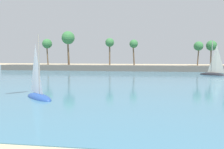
{
  "coord_description": "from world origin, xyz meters",
  "views": [
    {
      "loc": [
        1.63,
        -3.08,
        4.76
      ],
      "look_at": [
        -0.44,
        11.28,
        3.55
      ],
      "focal_mm": 36.02,
      "sensor_mm": 36.0,
      "label": 1
    }
  ],
  "objects": [
    {
      "name": "palm_headland",
      "position": [
        0.37,
        68.27,
        3.24
      ],
      "size": [
        90.99,
        6.0,
        12.8
      ],
      "color": "#605B54",
      "rests_on": "ground"
    },
    {
      "name": "sailboat_far_left",
      "position": [
        18.37,
        54.71,
        0.89
      ],
      "size": [
        6.28,
        5.23,
        9.21
      ],
      "color": "black",
      "rests_on": "sea"
    },
    {
      "name": "sea",
      "position": [
        0.0,
        58.0,
        0.03
      ],
      "size": [
        220.0,
        100.52,
        0.06
      ],
      "primitive_type": "cube",
      "color": "teal",
      "rests_on": "ground"
    },
    {
      "name": "sailboat_mid_bay",
      "position": [
        -10.05,
        20.29,
        0.74
      ],
      "size": [
        5.0,
        4.6,
        7.59
      ],
      "color": "#234793",
      "rests_on": "sea"
    }
  ]
}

